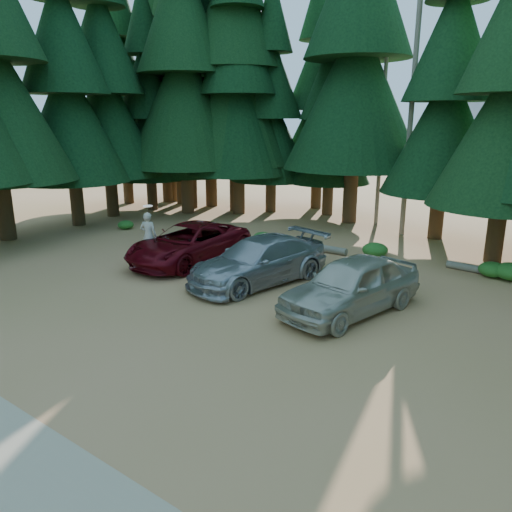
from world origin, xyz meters
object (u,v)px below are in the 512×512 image
(log_right, at_px, (509,275))
(red_pickup, at_px, (189,243))
(silver_minivan_center, at_px, (259,261))
(log_mid, at_px, (308,246))
(frisbee_player, at_px, (149,235))
(silver_minivan_right, at_px, (351,285))
(log_left, at_px, (225,246))

(log_right, bearing_deg, red_pickup, -149.51)
(silver_minivan_center, relative_size, log_mid, 1.47)
(frisbee_player, bearing_deg, log_mid, -146.94)
(frisbee_player, height_order, log_right, frisbee_player)
(frisbee_player, xyz_separation_m, log_mid, (3.87, 5.64, -1.00))
(frisbee_player, xyz_separation_m, log_right, (11.78, 6.30, -1.01))
(red_pickup, distance_m, silver_minivan_right, 7.61)
(frisbee_player, bearing_deg, silver_minivan_center, 165.68)
(silver_minivan_center, height_order, log_mid, silver_minivan_center)
(frisbee_player, height_order, log_mid, frisbee_player)
(silver_minivan_center, xyz_separation_m, log_right, (6.96, 5.61, -0.64))
(red_pickup, distance_m, silver_minivan_center, 3.76)
(log_left, bearing_deg, frisbee_player, -107.20)
(frisbee_player, distance_m, log_mid, 6.91)
(red_pickup, bearing_deg, log_mid, 56.77)
(red_pickup, xyz_separation_m, log_right, (10.70, 5.19, -0.62))
(silver_minivan_right, relative_size, frisbee_player, 2.34)
(red_pickup, distance_m, log_right, 11.91)
(red_pickup, bearing_deg, silver_minivan_center, -8.08)
(silver_minivan_center, height_order, frisbee_player, frisbee_player)
(silver_minivan_right, bearing_deg, frisbee_player, -167.13)
(silver_minivan_center, relative_size, frisbee_player, 2.58)
(silver_minivan_center, height_order, log_left, silver_minivan_center)
(log_mid, relative_size, log_right, 0.84)
(red_pickup, relative_size, silver_minivan_right, 1.12)
(red_pickup, xyz_separation_m, log_left, (-0.12, 2.34, -0.63))
(log_left, xyz_separation_m, log_mid, (2.90, 2.18, 0.02))
(silver_minivan_center, height_order, log_right, silver_minivan_center)
(log_mid, bearing_deg, frisbee_player, -124.71)
(silver_minivan_right, distance_m, frisbee_player, 8.63)
(frisbee_player, relative_size, log_mid, 0.57)
(log_mid, distance_m, log_right, 7.94)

